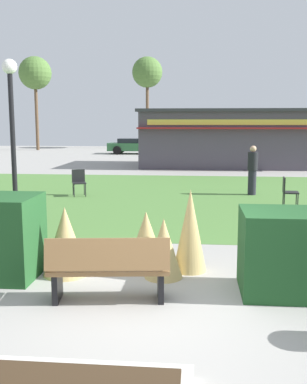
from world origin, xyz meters
name	(u,v)px	position (x,y,z in m)	size (l,w,h in m)	color
ground_plane	(156,307)	(0.00, 0.00, 0.00)	(80.00, 80.00, 0.00)	#999691
lawn_patch	(180,197)	(0.00, 9.29, 0.00)	(36.00, 12.00, 0.01)	#4C7A38
park_bench	(108,268)	(-0.68, 0.13, 0.48)	(1.75, 0.72, 0.95)	olive
hedge_right	(304,253)	(2.11, 0.72, 0.61)	(1.83, 1.10, 1.22)	#1E4C23
ornamental_grass_behind_left	(65,241)	(-1.60, 1.20, 0.57)	(0.75, 0.75, 1.14)	tan
ornamental_grass_behind_right	(164,248)	(0.02, 1.21, 0.49)	(0.62, 0.62, 0.98)	tan
ornamental_grass_behind_center	(146,239)	(-0.33, 1.79, 0.48)	(0.67, 0.67, 0.97)	tan
ornamental_grass_behind_far	(190,230)	(0.44, 1.59, 0.70)	(0.56, 0.56, 1.40)	tan
lamppost_mid	(12,121)	(-3.96, 4.96, 2.52)	(0.36, 0.36, 3.98)	black
food_kiosk	(227,138)	(2.20, 20.31, 1.59)	(9.71, 5.36, 3.16)	#47424C
cafe_chair_west	(79,180)	(-3.44, 9.18, 0.53)	(0.57, 0.57, 0.89)	black
cafe_chair_east	(288,190)	(3.20, 7.64, 0.53)	(0.48, 0.48, 0.89)	black
person_strolling	(252,170)	(2.44, 9.93, 0.86)	(0.34, 0.34, 1.69)	#23232D
parked_car_west_slot	(135,146)	(-4.24, 29.53, 0.64)	(4.20, 2.07, 1.20)	#2D6638
tree_left_bg	(147,73)	(-4.10, 37.15, 6.89)	(2.80, 2.80, 8.37)	brown
tree_right_bg	(35,74)	(-13.42, 33.47, 6.54)	(2.80, 2.80, 8.02)	brown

